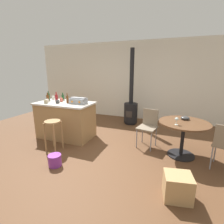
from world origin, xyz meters
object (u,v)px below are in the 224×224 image
at_px(toolbox, 78,101).
at_px(wine_glass, 177,119).
at_px(folding_chair_near, 148,125).
at_px(wood_stove, 131,107).
at_px(bottle_4, 49,97).
at_px(bottle_2, 67,99).
at_px(bottle_3, 48,98).
at_px(cup_3, 57,102).
at_px(cup_4, 53,98).
at_px(bottle_1, 57,98).
at_px(cup_1, 46,102).
at_px(kitchen_island, 66,120).
at_px(plastic_bucket, 55,160).
at_px(cup_0, 47,101).
at_px(cup_2, 61,100).
at_px(cardboard_box, 178,187).
at_px(serving_bowl, 185,118).
at_px(wooden_stool, 53,129).
at_px(bottle_0, 63,97).
at_px(dining_table, 183,130).

xyz_separation_m(toolbox, wine_glass, (2.29, -0.22, -0.16)).
relative_size(folding_chair_near, wood_stove, 0.36).
bearing_deg(bottle_4, bottle_2, -9.69).
xyz_separation_m(bottle_3, bottle_4, (-0.05, 0.09, 0.01)).
bearing_deg(toolbox, wine_glass, -5.40).
distance_m(cup_3, cup_4, 0.61).
relative_size(bottle_1, cup_1, 2.19).
bearing_deg(bottle_3, kitchen_island, -1.70).
xyz_separation_m(cup_1, plastic_bucket, (1.00, -0.98, -0.87)).
height_order(cup_1, wine_glass, cup_1).
xyz_separation_m(cup_0, cup_1, (0.08, -0.14, 0.00)).
distance_m(cup_2, cardboard_box, 3.34).
distance_m(cup_0, serving_bowl, 3.32).
height_order(folding_chair_near, cup_0, cup_0).
xyz_separation_m(toolbox, bottle_1, (-0.68, 0.03, 0.02)).
relative_size(kitchen_island, wooden_stool, 2.15).
height_order(cup_4, wine_glass, cup_4).
bearing_deg(serving_bowl, bottle_2, -175.27).
xyz_separation_m(wood_stove, toolbox, (-0.89, -1.70, 0.44)).
relative_size(wood_stove, bottle_2, 9.50).
height_order(cup_0, wine_glass, cup_0).
distance_m(bottle_0, cup_1, 0.55).
bearing_deg(wine_glass, kitchen_island, 175.60).
distance_m(cardboard_box, plastic_bucket, 2.15).
xyz_separation_m(kitchen_island, bottle_2, (0.10, -0.01, 0.56)).
bearing_deg(cup_3, folding_chair_near, 9.79).
bearing_deg(cup_0, kitchen_island, 16.39).
relative_size(serving_bowl, plastic_bucket, 0.74).
height_order(bottle_4, cup_1, bottle_4).
height_order(wood_stove, toolbox, wood_stove).
xyz_separation_m(bottle_4, cup_1, (0.24, -0.38, -0.05)).
distance_m(toolbox, cup_1, 0.81).
bearing_deg(kitchen_island, cardboard_box, -24.89).
height_order(bottle_2, bottle_4, bottle_4).
relative_size(cup_1, wine_glass, 0.80).
bearing_deg(dining_table, plastic_bucket, -149.99).
distance_m(bottle_1, cup_2, 0.14).
distance_m(wood_stove, cup_1, 2.61).
xyz_separation_m(serving_bowl, plastic_bucket, (-2.23, -1.47, -0.66)).
bearing_deg(cup_2, wine_glass, -5.68).
height_order(kitchen_island, cup_3, cup_3).
bearing_deg(serving_bowl, cardboard_box, -93.03).
distance_m(wooden_stool, cup_4, 1.35).
bearing_deg(bottle_2, cardboard_box, -25.57).
distance_m(bottle_3, cup_0, 0.19).
height_order(wood_stove, bottle_0, wood_stove).
xyz_separation_m(bottle_4, cup_3, (0.48, -0.24, -0.06)).
distance_m(bottle_4, serving_bowl, 3.47).
relative_size(dining_table, bottle_4, 3.89).
relative_size(cup_1, cardboard_box, 0.31).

